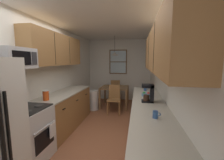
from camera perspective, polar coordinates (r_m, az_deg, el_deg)
ground_plane at (r=3.90m, az=-2.36°, el=-17.74°), size 12.00×12.00×0.00m
wall_left at (r=4.06m, az=-21.43°, el=1.51°), size 0.10×9.00×2.55m
wall_right at (r=3.51m, az=19.57°, el=0.71°), size 0.10×9.00×2.55m
wall_back at (r=6.15m, az=2.91°, el=3.95°), size 4.40×0.10×2.55m
ceiling_slab at (r=3.64m, az=-2.60°, el=22.24°), size 4.40×9.00×0.08m
stove_range at (r=2.88m, az=-30.70°, el=-18.15°), size 0.66×0.65×1.10m
microwave_over_range at (r=2.69m, az=-34.36°, el=7.17°), size 0.39×0.57×0.33m
counter_left at (r=3.89m, az=-17.91°, el=-11.05°), size 0.64×1.96×0.90m
upper_cabinets_left at (r=3.72m, az=-21.18°, el=11.12°), size 0.33×2.04×0.73m
counter_right at (r=2.84m, az=14.51°, el=-18.13°), size 0.64×3.30×0.90m
upper_cabinets_right at (r=2.53m, az=18.90°, el=11.33°), size 0.33×2.98×0.71m
dining_table at (r=5.22m, az=1.06°, el=-3.90°), size 0.97×0.88×0.73m
dining_chair_near at (r=4.61m, az=0.85°, el=-7.08°), size 0.43×0.43×0.90m
dining_chair_far at (r=5.88m, az=1.34°, el=-3.83°), size 0.45×0.45×0.90m
pendant_light at (r=5.12m, az=1.10°, el=10.39°), size 0.27×0.27×0.69m
back_window at (r=6.07m, az=2.45°, el=7.24°), size 0.74×0.05×1.01m
trash_bin at (r=4.99m, az=-7.46°, el=-7.91°), size 0.34×0.34×0.68m
storage_canister at (r=3.12m, az=-24.90°, el=-5.52°), size 0.12×0.12×0.20m
dish_towel at (r=2.78m, az=-22.62°, el=-17.89°), size 0.02×0.16×0.24m
coffee_maker at (r=2.79m, az=14.67°, el=-4.97°), size 0.22×0.18×0.34m
mug_by_coffeemaker at (r=3.81m, az=13.13°, el=-3.52°), size 0.11×0.08×0.09m
mug_spare at (r=2.08m, az=16.99°, el=-13.03°), size 0.11×0.07×0.10m
fruit_bowl at (r=3.26m, az=13.48°, el=-5.60°), size 0.20×0.20×0.09m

